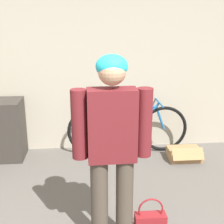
# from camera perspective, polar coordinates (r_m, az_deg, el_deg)

# --- Properties ---
(wall_back) EXTENTS (8.00, 0.07, 2.60)m
(wall_back) POSITION_cam_1_polar(r_m,az_deg,el_deg) (4.54, -3.96, 9.00)
(wall_back) COLOR #B7AD99
(wall_back) RESTS_ON ground_plane
(person) EXTENTS (0.65, 0.24, 1.66)m
(person) POSITION_cam_1_polar(r_m,az_deg,el_deg) (2.54, -0.00, -5.22)
(person) COLOR #4C4238
(person) RESTS_ON ground_plane
(bicycle) EXTENTS (1.76, 0.46, 0.76)m
(bicycle) POSITION_cam_1_polar(r_m,az_deg,el_deg) (4.55, 2.91, -3.05)
(bicycle) COLOR black
(bicycle) RESTS_ON ground_plane
(handbag) EXTENTS (0.28, 0.12, 0.39)m
(handbag) POSITION_cam_1_polar(r_m,az_deg,el_deg) (3.02, 7.00, -19.63)
(handbag) COLOR maroon
(handbag) RESTS_ON ground_plane
(cardboard_box) EXTENTS (0.45, 0.37, 0.22)m
(cardboard_box) POSITION_cam_1_polar(r_m,az_deg,el_deg) (4.54, 13.07, -7.47)
(cardboard_box) COLOR #A87F51
(cardboard_box) RESTS_ON ground_plane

